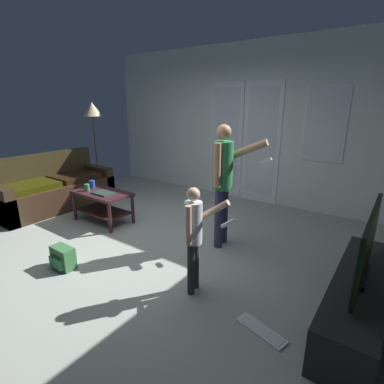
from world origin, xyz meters
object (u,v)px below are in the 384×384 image
(loose_keyboard, at_px, (261,330))
(cup_by_laptop, at_px, (87,187))
(flat_screen_tv, at_px, (368,246))
(floor_lamp, at_px, (92,113))
(coffee_table, at_px, (102,200))
(laptop_closed, at_px, (103,193))
(tv_stand, at_px, (358,298))
(cup_near_edge, at_px, (92,184))
(backpack, at_px, (63,258))
(leather_couch, at_px, (53,190))
(person_child, at_px, (194,231))
(person_adult, at_px, (224,175))

(loose_keyboard, relative_size, cup_by_laptop, 4.22)
(flat_screen_tv, xyz_separation_m, floor_lamp, (-5.15, 1.25, 0.90))
(coffee_table, relative_size, laptop_closed, 2.88)
(tv_stand, distance_m, floor_lamp, 5.49)
(cup_near_edge, distance_m, cup_by_laptop, 0.19)
(loose_keyboard, bearing_deg, coffee_table, 165.45)
(backpack, bearing_deg, floor_lamp, 135.50)
(tv_stand, bearing_deg, leather_couch, 179.30)
(flat_screen_tv, relative_size, loose_keyboard, 2.61)
(coffee_table, bearing_deg, cup_near_edge, 167.37)
(backpack, distance_m, cup_near_edge, 1.69)
(person_child, distance_m, cup_by_laptop, 2.50)
(leather_couch, height_order, coffee_table, leather_couch)
(tv_stand, distance_m, flat_screen_tv, 0.50)
(person_child, relative_size, backpack, 3.61)
(coffee_table, distance_m, loose_keyboard, 3.10)
(flat_screen_tv, distance_m, person_adult, 1.76)
(person_adult, bearing_deg, leather_couch, -171.71)
(flat_screen_tv, height_order, backpack, flat_screen_tv)
(person_child, xyz_separation_m, backpack, (-1.46, -0.53, -0.52))
(person_adult, relative_size, backpack, 5.26)
(backpack, distance_m, laptop_closed, 1.35)
(coffee_table, height_order, tv_stand, coffee_table)
(person_child, relative_size, laptop_closed, 3.34)
(laptop_closed, bearing_deg, person_child, -15.48)
(tv_stand, xyz_separation_m, cup_near_edge, (-3.90, 0.20, 0.35))
(flat_screen_tv, relative_size, cup_near_edge, 10.20)
(leather_couch, height_order, floor_lamp, floor_lamp)
(coffee_table, xyz_separation_m, backpack, (0.75, -1.16, -0.23))
(person_child, height_order, cup_by_laptop, person_child)
(tv_stand, height_order, floor_lamp, floor_lamp)
(tv_stand, xyz_separation_m, floor_lamp, (-5.16, 1.25, 1.40))
(laptop_closed, bearing_deg, tv_stand, -1.21)
(backpack, bearing_deg, leather_couch, 151.79)
(loose_keyboard, bearing_deg, cup_near_edge, 165.63)
(laptop_closed, relative_size, cup_by_laptop, 2.96)
(flat_screen_tv, relative_size, cup_by_laptop, 11.02)
(backpack, relative_size, cup_by_laptop, 2.74)
(person_child, height_order, laptop_closed, person_child)
(floor_lamp, xyz_separation_m, cup_near_edge, (1.25, -1.05, -1.05))
(cup_by_laptop, bearing_deg, loose_keyboard, -12.02)
(laptop_closed, bearing_deg, leather_couch, -178.65)
(leather_couch, height_order, tv_stand, leather_couch)
(floor_lamp, height_order, laptop_closed, floor_lamp)
(coffee_table, relative_size, cup_near_edge, 7.89)
(leather_couch, xyz_separation_m, laptop_closed, (1.38, 0.03, 0.18))
(person_adult, relative_size, floor_lamp, 0.86)
(flat_screen_tv, bearing_deg, person_child, -159.56)
(flat_screen_tv, relative_size, laptop_closed, 3.73)
(tv_stand, distance_m, backpack, 3.01)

